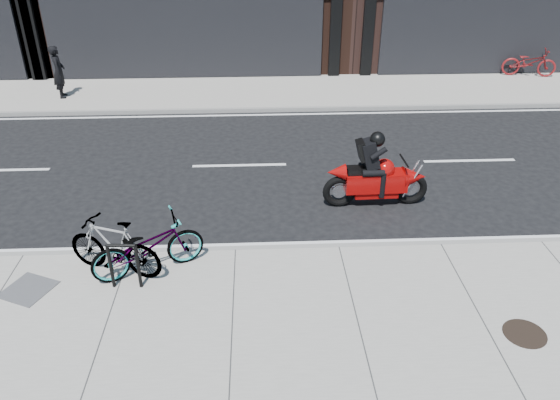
{
  "coord_description": "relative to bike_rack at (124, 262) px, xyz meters",
  "views": [
    {
      "loc": [
        0.45,
        -10.67,
        6.07
      ],
      "look_at": [
        0.88,
        -1.46,
        0.9
      ],
      "focal_mm": 35.0,
      "sensor_mm": 36.0,
      "label": 1
    }
  ],
  "objects": [
    {
      "name": "bicycle_front",
      "position": [
        0.33,
        0.44,
        0.01
      ],
      "size": [
        2.13,
        1.46,
        1.06
      ],
      "primitive_type": "imported",
      "rotation": [
        0.0,
        0.0,
        1.98
      ],
      "color": "gray",
      "rests_on": "sidewalk_near"
    },
    {
      "name": "motorcycle",
      "position": [
        4.99,
        2.88,
        0.06
      ],
      "size": [
        2.35,
        0.51,
        1.75
      ],
      "rotation": [
        0.0,
        0.0,
        0.03
      ],
      "color": "black",
      "rests_on": "ground"
    },
    {
      "name": "pedestrian",
      "position": [
        -4.16,
        10.39,
        0.33
      ],
      "size": [
        0.54,
        0.7,
        1.71
      ],
      "primitive_type": "imported",
      "rotation": [
        0.0,
        0.0,
        1.79
      ],
      "color": "black",
      "rests_on": "sidewalk_far"
    },
    {
      "name": "manhole_cover",
      "position": [
        6.38,
        -1.48,
        -0.51
      ],
      "size": [
        0.7,
        0.7,
        0.02
      ],
      "primitive_type": "cylinder",
      "rotation": [
        0.0,
        0.0,
        0.07
      ],
      "color": "black",
      "rests_on": "sidewalk_near"
    },
    {
      "name": "ground",
      "position": [
        1.84,
        3.04,
        -0.65
      ],
      "size": [
        120.0,
        120.0,
        0.0
      ],
      "primitive_type": "plane",
      "color": "black",
      "rests_on": "ground"
    },
    {
      "name": "bike_rack",
      "position": [
        0.0,
        0.0,
        0.0
      ],
      "size": [
        0.53,
        0.09,
        0.88
      ],
      "rotation": [
        0.0,
        0.0,
        -0.06
      ],
      "color": "black",
      "rests_on": "sidewalk_near"
    },
    {
      "name": "sidewalk_near",
      "position": [
        1.84,
        -1.96,
        -0.58
      ],
      "size": [
        60.0,
        6.0,
        0.13
      ],
      "primitive_type": "cube",
      "color": "gray",
      "rests_on": "ground"
    },
    {
      "name": "bicycle_far",
      "position": [
        12.49,
        12.04,
        -0.02
      ],
      "size": [
        2.02,
        1.07,
        1.01
      ],
      "primitive_type": "imported",
      "rotation": [
        0.0,
        0.0,
        1.35
      ],
      "color": "maroon",
      "rests_on": "sidewalk_far"
    },
    {
      "name": "sidewalk_far",
      "position": [
        1.84,
        10.79,
        -0.58
      ],
      "size": [
        60.0,
        3.5,
        0.13
      ],
      "primitive_type": "cube",
      "color": "gray",
      "rests_on": "ground"
    },
    {
      "name": "bicycle_rear",
      "position": [
        -0.25,
        0.44,
        0.03
      ],
      "size": [
        1.89,
        1.13,
        1.1
      ],
      "primitive_type": "imported",
      "rotation": [
        0.0,
        0.0,
        4.35
      ],
      "color": "gray",
      "rests_on": "sidewalk_near"
    },
    {
      "name": "utility_grate",
      "position": [
        -1.7,
        -0.01,
        -0.51
      ],
      "size": [
        0.99,
        0.99,
        0.02
      ],
      "primitive_type": "cube",
      "rotation": [
        0.0,
        0.0,
        -0.42
      ],
      "color": "#4D4D50",
      "rests_on": "sidewalk_near"
    }
  ]
}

